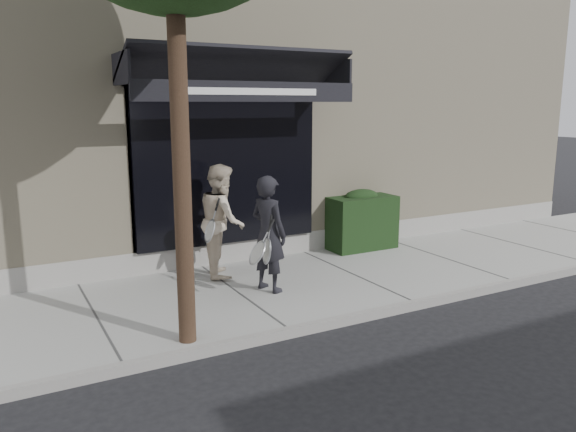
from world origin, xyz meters
TOP-DOWN VIEW (x-y plane):
  - ground at (0.00, 0.00)m, footprint 80.00×80.00m
  - sidewalk at (0.00, 0.00)m, footprint 20.00×3.00m
  - curb at (0.00, -1.55)m, footprint 20.00×0.10m
  - building_facade at (-0.01, 4.96)m, footprint 14.30×8.04m
  - hedge at (1.10, 1.25)m, footprint 1.30×0.70m
  - pedestrian_front at (-1.56, -0.14)m, footprint 0.75×0.88m
  - pedestrian_back at (-1.85, 0.92)m, footprint 0.90×1.03m

SIDE VIEW (x-z plane):
  - ground at x=0.00m, z-range 0.00..0.00m
  - sidewalk at x=0.00m, z-range 0.00..0.12m
  - curb at x=0.00m, z-range 0.00..0.14m
  - hedge at x=1.10m, z-range 0.09..1.23m
  - pedestrian_front at x=-1.56m, z-range 0.12..1.83m
  - pedestrian_back at x=-1.85m, z-range 0.12..1.91m
  - building_facade at x=-0.01m, z-range -0.08..5.56m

